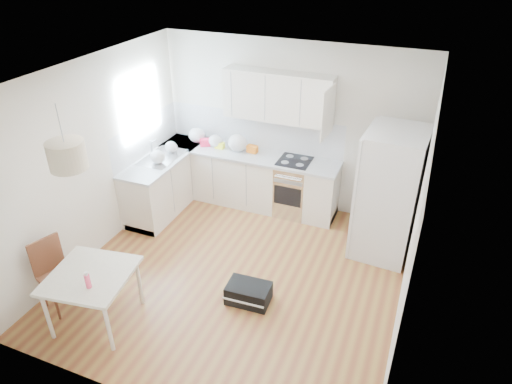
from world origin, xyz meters
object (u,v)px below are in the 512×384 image
dining_table (91,279)px  gym_bag (249,293)px  refrigerator (390,194)px  dining_chair (58,276)px

dining_table → gym_bag: dining_table is taller
dining_table → refrigerator: bearing=34.1°
refrigerator → gym_bag: bearing=-124.7°
refrigerator → dining_table: refrigerator is taller
gym_bag → dining_chair: bearing=-159.4°
refrigerator → dining_chair: size_ratio=2.01×
refrigerator → gym_bag: refrigerator is taller
dining_chair → dining_table: bearing=15.2°
refrigerator → dining_chair: (-3.46, -2.66, -0.46)m
dining_table → dining_chair: size_ratio=1.10×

